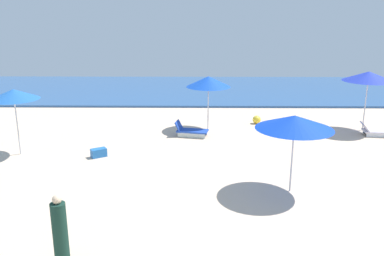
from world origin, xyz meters
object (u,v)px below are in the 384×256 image
(cooler_box_0, at_px, (99,153))
(umbrella_4, at_px, (295,122))
(umbrella_1, at_px, (208,82))
(umbrella_5, at_px, (369,76))
(umbrella_2, at_px, (14,94))
(beachgoer_0, at_px, (60,233))
(lounge_chair_1_0, at_px, (190,131))
(beach_ball_1, at_px, (257,120))
(lounge_chair_5_0, at_px, (377,131))

(cooler_box_0, bearing_deg, umbrella_4, -56.90)
(umbrella_1, height_order, umbrella_5, umbrella_5)
(umbrella_1, relative_size, umbrella_2, 0.97)
(beachgoer_0, xyz_separation_m, cooler_box_0, (-0.81, 6.89, -0.62))
(lounge_chair_1_0, bearing_deg, beachgoer_0, 176.16)
(umbrella_5, bearing_deg, beach_ball_1, 167.19)
(beachgoer_0, height_order, cooler_box_0, beachgoer_0)
(umbrella_5, height_order, beach_ball_1, umbrella_5)
(cooler_box_0, bearing_deg, umbrella_2, 142.73)
(umbrella_4, height_order, cooler_box_0, umbrella_4)
(umbrella_2, relative_size, beachgoer_0, 1.52)
(umbrella_5, relative_size, cooler_box_0, 4.80)
(umbrella_2, height_order, umbrella_4, umbrella_2)
(umbrella_1, height_order, umbrella_4, umbrella_1)
(beach_ball_1, bearing_deg, umbrella_2, -154.87)
(lounge_chair_1_0, height_order, umbrella_4, umbrella_4)
(cooler_box_0, bearing_deg, lounge_chair_5_0, -18.55)
(umbrella_1, bearing_deg, beach_ball_1, 21.35)
(umbrella_1, distance_m, beach_ball_1, 3.29)
(beachgoer_0, bearing_deg, beach_ball_1, -35.82)
(lounge_chair_5_0, bearing_deg, umbrella_2, 106.36)
(lounge_chair_1_0, bearing_deg, lounge_chair_5_0, -77.53)
(lounge_chair_5_0, bearing_deg, lounge_chair_1_0, 97.36)
(umbrella_1, distance_m, lounge_chair_1_0, 2.43)
(beachgoer_0, height_order, beach_ball_1, beachgoer_0)
(umbrella_2, distance_m, lounge_chair_5_0, 15.15)
(lounge_chair_5_0, bearing_deg, umbrella_5, 24.96)
(lounge_chair_5_0, height_order, beachgoer_0, beachgoer_0)
(umbrella_2, distance_m, umbrella_4, 10.19)
(umbrella_5, bearing_deg, umbrella_2, -166.47)
(lounge_chair_1_0, relative_size, beachgoer_0, 0.91)
(lounge_chair_1_0, bearing_deg, umbrella_5, -71.34)
(umbrella_2, distance_m, umbrella_5, 14.89)
(beachgoer_0, relative_size, cooler_box_0, 2.94)
(umbrella_4, height_order, beachgoer_0, umbrella_4)
(lounge_chair_5_0, height_order, cooler_box_0, lounge_chair_5_0)
(lounge_chair_1_0, height_order, umbrella_5, umbrella_5)
(umbrella_2, relative_size, lounge_chair_5_0, 1.65)
(lounge_chair_5_0, relative_size, beachgoer_0, 0.93)
(umbrella_5, relative_size, beachgoer_0, 1.63)
(umbrella_1, xyz_separation_m, beach_ball_1, (2.41, 0.94, -2.03))
(beach_ball_1, bearing_deg, umbrella_4, -90.50)
(umbrella_2, bearing_deg, lounge_chair_1_0, 20.76)
(beachgoer_0, bearing_deg, umbrella_4, -65.30)
(cooler_box_0, distance_m, beach_ball_1, 8.21)
(umbrella_2, height_order, beachgoer_0, umbrella_2)
(lounge_chair_5_0, xyz_separation_m, cooler_box_0, (-11.68, -2.89, -0.05))
(umbrella_5, xyz_separation_m, cooler_box_0, (-11.39, -3.75, -2.34))
(umbrella_1, distance_m, umbrella_2, 8.17)
(umbrella_4, distance_m, beach_ball_1, 8.07)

